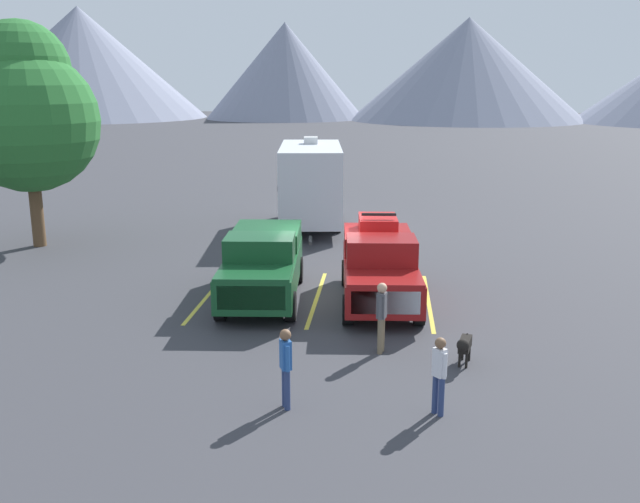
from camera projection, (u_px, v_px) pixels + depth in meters
ground_plane at (319, 291)px, 21.76m from camera, size 240.00×240.00×0.00m
pickup_truck_a at (263, 263)px, 20.86m from camera, size 2.53×5.67×2.06m
pickup_truck_b at (379, 264)px, 20.57m from camera, size 2.51×5.53×2.50m
lot_stripe_a at (208, 295)px, 21.41m from camera, size 0.12×5.50×0.01m
lot_stripe_b at (317, 298)px, 21.09m from camera, size 0.12×5.50×0.01m
lot_stripe_c at (428, 301)px, 20.78m from camera, size 0.12×5.50×0.01m
camper_trailer_a at (311, 182)px, 30.37m from camera, size 3.20×7.48×3.93m
person_a at (286, 363)px, 13.84m from camera, size 0.28×0.35×1.67m
person_b at (439, 371)px, 13.57m from camera, size 0.30×0.30×1.60m
person_c at (382, 313)px, 16.68m from camera, size 0.26×0.38×1.74m
dog at (464, 345)px, 16.01m from camera, size 0.43×0.92×0.74m
tree_a at (26, 109)px, 26.49m from camera, size 5.36×5.36×8.60m
mountain_ridge at (331, 69)px, 111.40m from camera, size 134.30×43.41×17.94m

